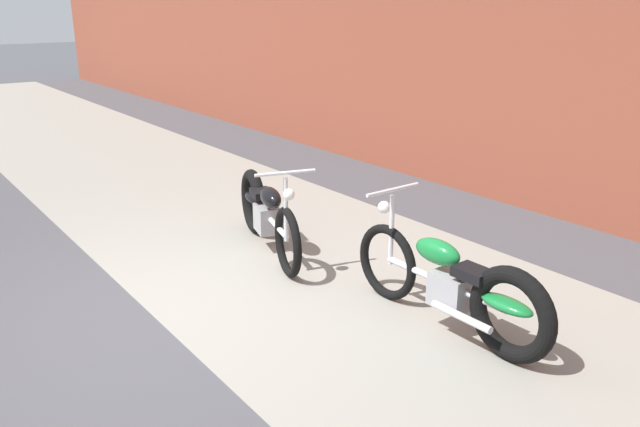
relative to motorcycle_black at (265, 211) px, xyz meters
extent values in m
plane|color=#47474C|center=(0.72, -1.62, -0.40)|extent=(80.00, 80.00, 0.00)
cube|color=gray|center=(0.72, 0.13, -0.40)|extent=(36.00, 3.50, 0.01)
torus|color=black|center=(0.77, -0.23, -0.06)|extent=(0.67, 0.27, 0.68)
torus|color=black|center=(-0.47, 0.14, -0.03)|extent=(0.74, 0.33, 0.73)
cylinder|color=silver|center=(0.15, -0.05, -0.02)|extent=(1.20, 0.41, 0.06)
cube|color=#99999E|center=(0.07, -0.02, -0.06)|extent=(0.37, 0.30, 0.28)
ellipsoid|color=black|center=(0.23, -0.07, 0.22)|extent=(0.48, 0.31, 0.20)
ellipsoid|color=black|center=(-0.42, 0.13, 0.03)|extent=(0.47, 0.30, 0.10)
cube|color=black|center=(-0.12, 0.03, 0.16)|extent=(0.33, 0.27, 0.08)
cylinder|color=silver|center=(0.73, -0.22, 0.25)|extent=(0.05, 0.05, 0.62)
cylinder|color=silver|center=(0.73, -0.22, 0.61)|extent=(0.20, 0.56, 0.03)
sphere|color=white|center=(0.83, -0.25, 0.43)|extent=(0.11, 0.11, 0.11)
cylinder|color=silver|center=(-0.11, 0.19, -0.14)|extent=(0.54, 0.22, 0.06)
torus|color=black|center=(1.70, 0.19, -0.06)|extent=(0.68, 0.09, 0.68)
torus|color=black|center=(3.00, 0.20, -0.03)|extent=(0.73, 0.14, 0.73)
cylinder|color=silver|center=(2.35, 0.20, -0.02)|extent=(1.24, 0.07, 0.06)
cube|color=#99999E|center=(2.43, 0.20, -0.06)|extent=(0.32, 0.22, 0.28)
ellipsoid|color=#197A38|center=(2.27, 0.20, 0.22)|extent=(0.44, 0.19, 0.20)
ellipsoid|color=#197A38|center=(2.95, 0.20, 0.03)|extent=(0.44, 0.18, 0.10)
cube|color=black|center=(2.63, 0.20, 0.16)|extent=(0.28, 0.20, 0.08)
cylinder|color=silver|center=(1.74, 0.19, 0.25)|extent=(0.04, 0.04, 0.62)
cylinder|color=silver|center=(1.74, 0.19, 0.61)|extent=(0.04, 0.58, 0.03)
sphere|color=white|center=(1.64, 0.19, 0.43)|extent=(0.11, 0.11, 0.11)
cylinder|color=silver|center=(2.67, 0.05, -0.14)|extent=(0.55, 0.07, 0.06)
camera|label=1|loc=(5.43, -3.35, 2.10)|focal=35.53mm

